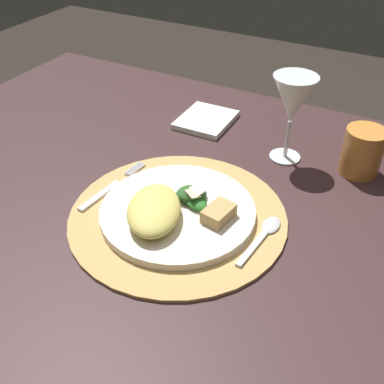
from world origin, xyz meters
The scene contains 11 objects.
dining_table centered at (0.00, 0.00, 0.60)m, with size 1.37×0.88×0.75m.
placemat centered at (-0.01, -0.08, 0.76)m, with size 0.36×0.36×0.01m, color tan.
dinner_plate centered at (-0.01, -0.08, 0.77)m, with size 0.26×0.26×0.01m, color silver.
pasta_serving centered at (-0.03, -0.12, 0.79)m, with size 0.13×0.08×0.04m, color #E1CF62.
salad_greens centered at (0.00, -0.05, 0.78)m, with size 0.08×0.07×0.03m.
bread_piece centered at (0.06, -0.07, 0.78)m, with size 0.05×0.04×0.02m, color tan.
fork centered at (-0.15, -0.07, 0.76)m, with size 0.03×0.17×0.00m.
spoon centered at (0.14, -0.05, 0.76)m, with size 0.03×0.13×0.01m.
napkin centered at (-0.12, 0.24, 0.76)m, with size 0.11×0.13×0.01m, color white.
wine_glass centered at (0.09, 0.19, 0.88)m, with size 0.08×0.08×0.17m.
amber_tumbler centered at (0.23, 0.21, 0.80)m, with size 0.08×0.08×0.09m, color orange.
Camera 1 is at (0.29, -0.58, 1.25)m, focal length 42.67 mm.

